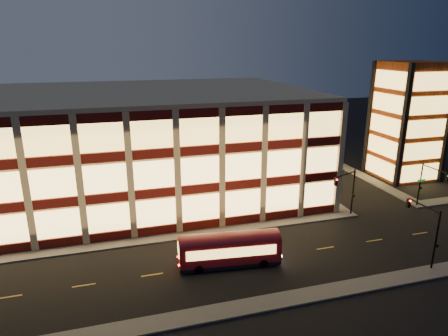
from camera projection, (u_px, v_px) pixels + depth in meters
name	position (u px, v px, depth m)	size (l,w,h in m)	color
ground	(164.00, 242.00, 42.94)	(200.00, 200.00, 0.00)	black
sidewalk_office_south	(135.00, 241.00, 43.03)	(54.00, 2.00, 0.15)	#514F4C
sidewalk_office_east	(291.00, 175.00, 64.69)	(2.00, 30.00, 0.15)	#514F4C
sidewalk_tower_west	(350.00, 170.00, 67.65)	(2.00, 30.00, 0.15)	#514F4C
sidewalk_near	(188.00, 318.00, 31.01)	(100.00, 2.00, 0.15)	#514F4C
office_building	(124.00, 143.00, 55.51)	(50.45, 30.45, 14.50)	tan
stair_tower	(407.00, 121.00, 61.99)	(8.60, 8.60, 18.00)	#8C3814
traffic_signal_far	(347.00, 186.00, 47.92)	(3.79, 1.87, 6.00)	black
traffic_signal_right	(429.00, 180.00, 50.18)	(1.20, 4.37, 6.00)	black
traffic_signal_near	(426.00, 223.00, 37.94)	(0.32, 4.45, 6.00)	black
trolley_bus	(229.00, 248.00, 38.13)	(9.88, 3.49, 3.28)	maroon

